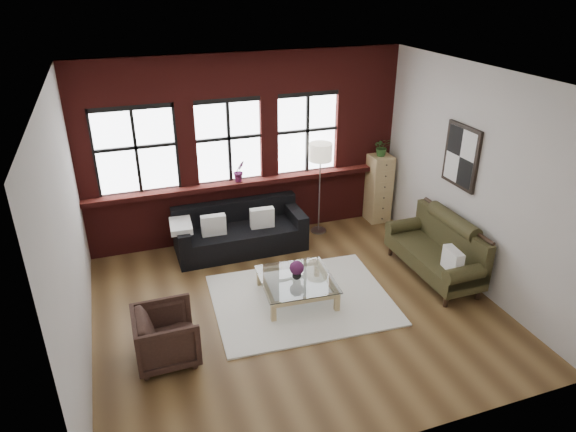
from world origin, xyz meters
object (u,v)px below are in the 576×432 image
object	(u,v)px
dark_sofa	(240,229)
vintage_settee	(434,248)
vase	(297,274)
floor_lamp	(320,185)
coffee_table	(297,289)
armchair	(167,336)
drawer_chest	(379,188)

from	to	relation	value
dark_sofa	vintage_settee	bearing A→B (deg)	-34.93
vase	floor_lamp	size ratio (longest dim) A/B	0.08
vintage_settee	coffee_table	bearing A→B (deg)	177.10
dark_sofa	floor_lamp	distance (m)	1.61
dark_sofa	vase	size ratio (longest dim) A/B	15.62
armchair	coffee_table	bearing A→B (deg)	-70.57
armchair	coffee_table	size ratio (longest dim) A/B	0.73
coffee_table	floor_lamp	distance (m)	2.32
armchair	vase	distance (m)	2.05
vintage_settee	coffee_table	xyz separation A→B (m)	(-2.21, 0.11, -0.32)
coffee_table	dark_sofa	bearing A→B (deg)	102.94
armchair	vase	bearing A→B (deg)	-70.57
dark_sofa	vase	distance (m)	1.75
vase	drawer_chest	size ratio (longest dim) A/B	0.11
armchair	vase	world-z (taller)	armchair
coffee_table	drawer_chest	bearing A→B (deg)	39.84
dark_sofa	vase	bearing A→B (deg)	-77.06
vintage_settee	drawer_chest	bearing A→B (deg)	85.52
dark_sofa	coffee_table	size ratio (longest dim) A/B	2.10
armchair	drawer_chest	bearing A→B (deg)	-58.37
coffee_table	drawer_chest	world-z (taller)	drawer_chest
armchair	vase	xyz separation A→B (m)	(1.93, 0.69, 0.06)
armchair	coffee_table	world-z (taller)	armchair
vintage_settee	drawer_chest	distance (m)	2.11
dark_sofa	vase	xyz separation A→B (m)	(0.39, -1.71, 0.01)
armchair	floor_lamp	xyz separation A→B (m)	(3.06, 2.57, 0.57)
vase	vintage_settee	bearing A→B (deg)	-2.90
vintage_settee	dark_sofa	bearing A→B (deg)	145.07
vase	drawer_chest	distance (m)	3.10
floor_lamp	dark_sofa	bearing A→B (deg)	-173.23
vintage_settee	floor_lamp	world-z (taller)	floor_lamp
vintage_settee	vase	size ratio (longest dim) A/B	13.06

